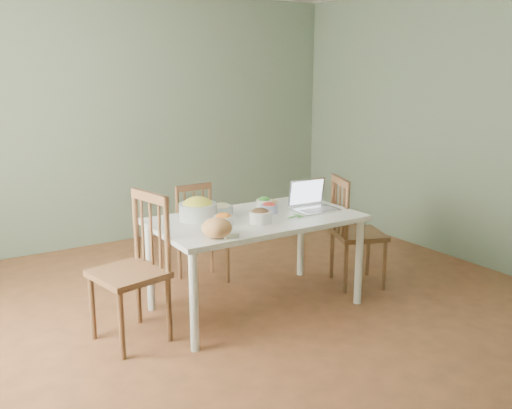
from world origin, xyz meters
TOP-DOWN VIEW (x-y plane):
  - floor at (0.00, 0.00)m, footprint 5.00×5.00m
  - wall_back at (0.00, 2.50)m, footprint 5.00×0.00m
  - wall_right at (2.50, 0.00)m, footprint 0.00×5.00m
  - dining_table at (0.13, 0.16)m, footprint 1.59×0.90m
  - chair_far at (0.03, 0.89)m, footprint 0.38×0.36m
  - chair_left at (-0.92, 0.15)m, footprint 0.52×0.54m
  - chair_right at (1.15, 0.09)m, footprint 0.54×0.55m
  - bread_boule at (-0.39, -0.16)m, footprint 0.24×0.24m
  - butter_stick at (-0.31, -0.23)m, footprint 0.10×0.03m
  - bowl_squash at (-0.28, 0.34)m, footprint 0.30×0.30m
  - bowl_carrot at (-0.19, 0.11)m, footprint 0.19×0.19m
  - bowl_onion at (-0.07, 0.35)m, footprint 0.21×0.21m
  - bowl_mushroom at (0.06, -0.00)m, footprint 0.18×0.18m
  - bowl_redpep at (0.29, 0.22)m, footprint 0.17×0.17m
  - bowl_broccoli at (0.37, 0.41)m, footprint 0.15×0.15m
  - flatbread at (0.46, 0.51)m, footprint 0.22×0.22m
  - basil_bunch at (0.38, 0.00)m, footprint 0.17×0.17m
  - laptop at (0.65, 0.07)m, footprint 0.36×0.29m

SIDE VIEW (x-z plane):
  - floor at x=0.00m, z-range 0.00..0.00m
  - dining_table at x=0.13m, z-range 0.00..0.75m
  - chair_far at x=0.03m, z-range 0.00..0.86m
  - chair_right at x=1.15m, z-range 0.00..0.97m
  - chair_left at x=-0.92m, z-range 0.00..1.04m
  - flatbread at x=0.46m, z-range 0.75..0.76m
  - basil_bunch at x=0.38m, z-range 0.75..0.76m
  - butter_stick at x=-0.31m, z-range 0.75..0.77m
  - bowl_broccoli at x=0.37m, z-range 0.75..0.83m
  - bowl_redpep at x=0.29m, z-range 0.75..0.83m
  - bowl_carrot at x=-0.19m, z-range 0.75..0.83m
  - bowl_onion at x=-0.07m, z-range 0.75..0.84m
  - bowl_mushroom at x=0.06m, z-range 0.75..0.86m
  - bread_boule at x=-0.39m, z-range 0.75..0.88m
  - bowl_squash at x=-0.28m, z-range 0.75..0.91m
  - laptop at x=0.65m, z-range 0.75..0.99m
  - wall_back at x=0.00m, z-range 0.00..2.70m
  - wall_right at x=2.50m, z-range 0.00..2.70m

